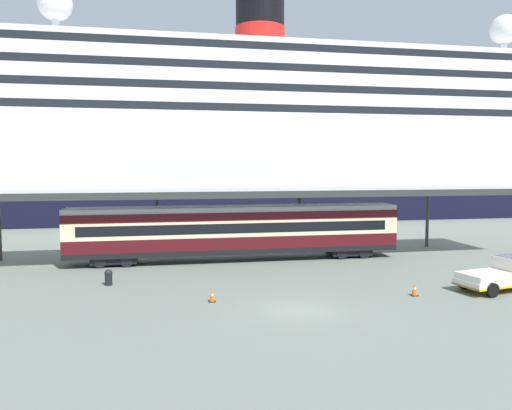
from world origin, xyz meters
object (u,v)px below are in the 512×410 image
(train_carriage, at_px, (236,230))
(service_truck, at_px, (507,272))
(quay_bollard, at_px, (109,277))
(traffic_cone_near, at_px, (414,290))
(traffic_cone_mid, at_px, (212,296))
(cruise_ship, at_px, (298,141))

(train_carriage, bearing_deg, service_truck, -39.93)
(train_carriage, xyz_separation_m, quay_bollard, (-8.69, -6.38, -1.80))
(traffic_cone_near, bearing_deg, service_truck, 2.94)
(traffic_cone_mid, relative_size, quay_bollard, 0.67)
(traffic_cone_near, bearing_deg, train_carriage, 123.90)
(cruise_ship, relative_size, quay_bollard, 130.40)
(service_truck, bearing_deg, traffic_cone_mid, 178.04)
(traffic_cone_near, bearing_deg, quay_bollard, 161.37)
(train_carriage, bearing_deg, cruise_ship, 67.92)
(cruise_ship, xyz_separation_m, traffic_cone_mid, (-18.41, -49.21, -10.67))
(train_carriage, bearing_deg, traffic_cone_mid, -104.93)
(train_carriage, distance_m, traffic_cone_mid, 11.72)
(train_carriage, height_order, traffic_cone_near, train_carriage)
(train_carriage, relative_size, service_truck, 4.48)
(cruise_ship, bearing_deg, train_carriage, -112.08)
(service_truck, distance_m, traffic_cone_mid, 17.02)
(service_truck, distance_m, traffic_cone_near, 5.97)
(train_carriage, relative_size, quay_bollard, 25.69)
(cruise_ship, relative_size, train_carriage, 5.08)
(service_truck, relative_size, traffic_cone_mid, 8.57)
(cruise_ship, relative_size, traffic_cone_mid, 194.92)
(traffic_cone_near, bearing_deg, cruise_ship, 81.66)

